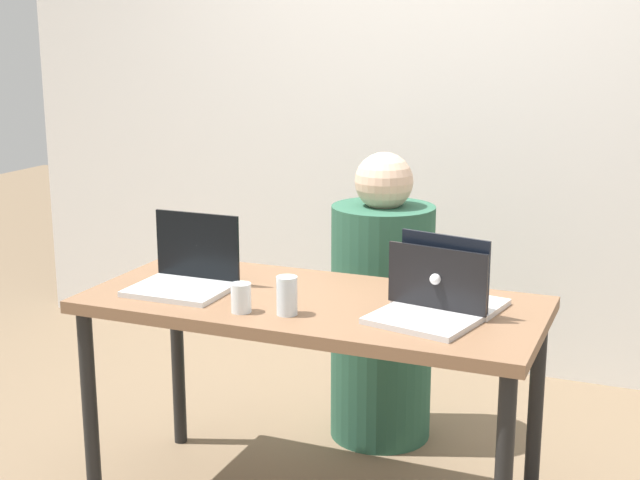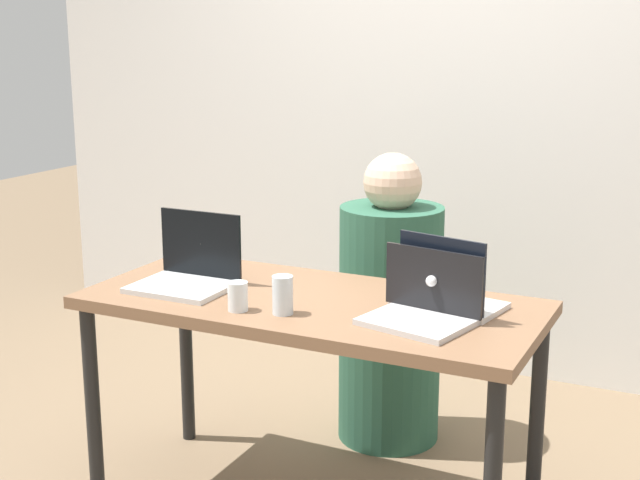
# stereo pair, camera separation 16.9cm
# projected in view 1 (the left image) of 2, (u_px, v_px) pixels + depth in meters

# --- Properties ---
(back_wall) EXTENTS (4.50, 0.10, 2.61)m
(back_wall) POSITION_uv_depth(u_px,v_px,m) (442.00, 92.00, 4.13)
(back_wall) COLOR silver
(back_wall) RESTS_ON ground
(desk) EXTENTS (1.47, 0.66, 0.75)m
(desk) POSITION_uv_depth(u_px,v_px,m) (312.00, 322.00, 2.87)
(desk) COLOR brown
(desk) RESTS_ON ground
(person_at_center) EXTENTS (0.45, 0.45, 1.14)m
(person_at_center) POSITION_uv_depth(u_px,v_px,m) (382.00, 314.00, 3.48)
(person_at_center) COLOR #2B5B44
(person_at_center) RESTS_ON ground
(laptop_back_right) EXTENTS (0.35, 0.27, 0.21)m
(laptop_back_right) POSITION_uv_depth(u_px,v_px,m) (446.00, 294.00, 2.75)
(laptop_back_right) COLOR silver
(laptop_back_right) RESTS_ON desk
(laptop_front_right) EXTENTS (0.34, 0.31, 0.24)m
(laptop_front_right) POSITION_uv_depth(u_px,v_px,m) (431.00, 302.00, 2.65)
(laptop_front_right) COLOR silver
(laptop_front_right) RESTS_ON desk
(laptop_front_left) EXTENTS (0.31, 0.29, 0.24)m
(laptop_front_left) POSITION_uv_depth(u_px,v_px,m) (186.00, 273.00, 2.95)
(laptop_front_left) COLOR silver
(laptop_front_left) RESTS_ON desk
(water_glass_left) EXTENTS (0.06, 0.06, 0.09)m
(water_glass_left) POSITION_uv_depth(u_px,v_px,m) (241.00, 300.00, 2.71)
(water_glass_left) COLOR white
(water_glass_left) RESTS_ON desk
(water_glass_center) EXTENTS (0.06, 0.06, 0.12)m
(water_glass_center) POSITION_uv_depth(u_px,v_px,m) (287.00, 298.00, 2.69)
(water_glass_center) COLOR silver
(water_glass_center) RESTS_ON desk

